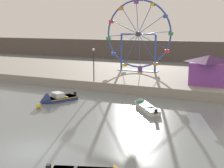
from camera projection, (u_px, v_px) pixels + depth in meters
ground_plane at (35, 151)px, 17.61m from camera, size 240.00×240.00×0.00m
quay_promenade at (157, 77)px, 40.60m from camera, size 110.00×18.78×1.02m
distant_town_skyline at (190, 52)px, 62.21m from camera, size 140.00×3.00×4.40m
motorboat_navy_blue at (54, 99)px, 29.20m from camera, size 3.14×4.14×1.51m
motorboat_white_red_stripe at (144, 105)px, 26.98m from camera, size 3.83×4.43×1.00m
ferris_wheel_blue_frame at (138, 36)px, 41.82m from camera, size 9.94×1.20×10.13m
carnival_booth_purple_stall at (209, 69)px, 32.46m from camera, size 4.21×3.83×3.25m
promenade_lamp_near at (94, 60)px, 34.27m from camera, size 0.32×0.32×3.87m
mooring_buoy_orange at (38, 106)px, 26.75m from camera, size 0.44×0.44×0.44m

